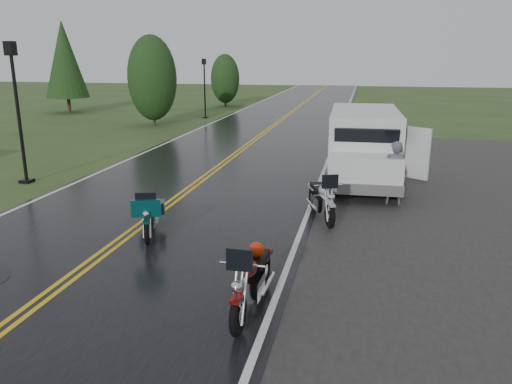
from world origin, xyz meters
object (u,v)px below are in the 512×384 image
motorcycle_silver (330,205)px  person_at_van (395,174)px  motorcycle_teal (147,222)px  van_white (333,157)px  motorcycle_red (238,299)px  lamp_post_far_left (205,88)px  lamp_post_near_left (18,114)px

motorcycle_silver → person_at_van: size_ratio=1.21×
motorcycle_teal → person_at_van: 6.80m
motorcycle_teal → van_white: (3.57, 4.95, 0.59)m
motorcycle_red → person_at_van: bearing=73.1°
motorcycle_red → lamp_post_far_left: bearing=110.7°
person_at_van → lamp_post_near_left: lamp_post_near_left is taller
van_white → lamp_post_far_left: size_ratio=1.56×
motorcycle_red → van_white: bearing=86.1°
motorcycle_red → motorcycle_teal: bearing=134.1°
motorcycle_red → motorcycle_teal: motorcycle_red is taller
motorcycle_teal → person_at_van: bearing=19.9°
lamp_post_near_left → lamp_post_far_left: bearing=88.6°
motorcycle_teal → lamp_post_far_left: bearing=85.2°
motorcycle_red → van_white: size_ratio=0.36×
motorcycle_silver → van_white: (-0.15, 3.08, 0.53)m
motorcycle_teal → lamp_post_near_left: lamp_post_near_left is taller
van_white → lamp_post_near_left: size_ratio=1.33×
motorcycle_red → motorcycle_teal: (-2.76, 3.03, -0.06)m
person_at_van → lamp_post_far_left: 20.73m
motorcycle_silver → van_white: size_ratio=0.36×
lamp_post_far_left → van_white: bearing=-61.2°
motorcycle_red → lamp_post_far_left: lamp_post_far_left is taller
lamp_post_near_left → motorcycle_teal: bearing=-35.6°
motorcycle_teal → lamp_post_near_left: 7.75m
person_at_van → motorcycle_teal: bearing=41.6°
motorcycle_silver → person_at_van: person_at_van is taller
motorcycle_teal → motorcycle_silver: (3.71, 1.86, 0.06)m
van_white → person_at_van: 1.82m
motorcycle_silver → lamp_post_near_left: bearing=145.7°
motorcycle_red → lamp_post_near_left: size_ratio=0.49×
van_white → person_at_van: size_ratio=3.38×
motorcycle_teal → motorcycle_red: bearing=-67.3°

